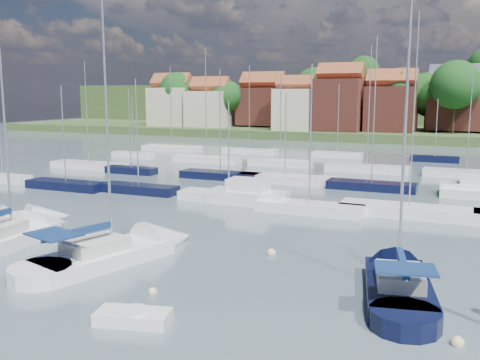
% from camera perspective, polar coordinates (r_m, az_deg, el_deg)
% --- Properties ---
extents(ground, '(260.00, 260.00, 0.00)m').
position_cam_1_polar(ground, '(64.60, 12.08, 0.44)').
color(ground, '#43535B').
rests_on(ground, ground).
extents(sailboat_left, '(3.69, 10.99, 14.72)m').
position_cam_1_polar(sailboat_left, '(38.44, -22.35, -5.47)').
color(sailboat_left, white).
rests_on(sailboat_left, ground).
extents(sailboat_centre, '(6.76, 12.89, 16.89)m').
position_cam_1_polar(sailboat_centre, '(32.82, -11.98, -7.44)').
color(sailboat_centre, white).
rests_on(sailboat_centre, ground).
extents(sailboat_navy, '(5.12, 11.58, 15.56)m').
position_cam_1_polar(sailboat_navy, '(28.34, 16.31, -10.30)').
color(sailboat_navy, black).
rests_on(sailboat_navy, ground).
extents(sailboat_far, '(7.06, 10.13, 13.40)m').
position_cam_1_polar(sailboat_far, '(42.49, -23.30, -4.19)').
color(sailboat_far, white).
rests_on(sailboat_far, ground).
extents(tender, '(3.40, 2.16, 0.68)m').
position_cam_1_polar(tender, '(23.84, -11.31, -14.15)').
color(tender, white).
rests_on(tender, ground).
extents(buoy_c, '(0.47, 0.47, 0.47)m').
position_cam_1_polar(buoy_c, '(30.55, -20.57, -9.79)').
color(buoy_c, '#D85914').
rests_on(buoy_c, ground).
extents(buoy_d, '(0.48, 0.48, 0.48)m').
position_cam_1_polar(buoy_d, '(26.90, -9.30, -11.92)').
color(buoy_d, beige).
rests_on(buoy_d, ground).
extents(buoy_e, '(0.54, 0.54, 0.54)m').
position_cam_1_polar(buoy_e, '(32.70, 3.35, -7.95)').
color(buoy_e, beige).
rests_on(buoy_e, ground).
extents(buoy_f, '(0.54, 0.54, 0.54)m').
position_cam_1_polar(buoy_f, '(23.26, 22.15, -16.01)').
color(buoy_f, beige).
rests_on(buoy_f, ground).
extents(marina_field, '(79.62, 41.41, 15.93)m').
position_cam_1_polar(marina_field, '(59.48, 12.96, 0.08)').
color(marina_field, white).
rests_on(marina_field, ground).
extents(far_shore_town, '(212.46, 90.00, 22.27)m').
position_cam_1_polar(far_shore_town, '(155.75, 19.76, 6.84)').
color(far_shore_town, '#46572B').
rests_on(far_shore_town, ground).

